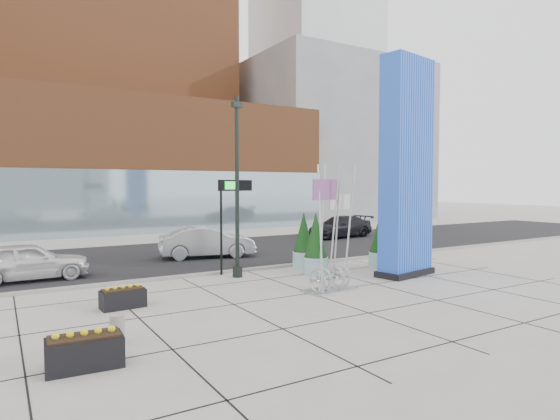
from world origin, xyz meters
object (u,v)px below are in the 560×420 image
car_silver_mid (207,242)px  public_art_sculpture (331,258)px  concrete_bollard (117,329)px  car_white_west (28,262)px  overhead_street_sign (236,193)px  lamp_post (237,204)px  blue_pylon (406,171)px

car_silver_mid → public_art_sculpture: bearing=-161.3°
concrete_bollard → car_white_west: (-1.42, 9.47, 0.42)m
overhead_street_sign → public_art_sculpture: bearing=-91.7°
concrete_bollard → car_silver_mid: (6.98, 11.41, 0.46)m
concrete_bollard → overhead_street_sign: 9.78m
lamp_post → concrete_bollard: size_ratio=10.62×
lamp_post → car_silver_mid: size_ratio=1.51×
blue_pylon → car_silver_mid: size_ratio=1.84×
public_art_sculpture → blue_pylon: bearing=2.8°
overhead_street_sign → car_white_west: overhead_street_sign is taller
car_white_west → concrete_bollard: bearing=-172.3°
lamp_post → overhead_street_sign: 0.96m
lamp_post → public_art_sculpture: (1.78, -4.00, -1.85)m
lamp_post → overhead_street_sign: size_ratio=1.84×
concrete_bollard → car_silver_mid: size_ratio=0.14×
public_art_sculpture → concrete_bollard: public_art_sculpture is taller
lamp_post → concrete_bollard: 8.90m
overhead_street_sign → car_white_west: 8.72m
car_white_west → car_silver_mid: size_ratio=0.91×
blue_pylon → overhead_street_sign: bearing=134.5°
lamp_post → car_white_west: size_ratio=1.65×
concrete_bollard → car_white_west: car_white_west is taller
blue_pylon → car_silver_mid: bearing=110.5°
public_art_sculpture → concrete_bollard: size_ratio=6.51×
concrete_bollard → car_white_west: 9.59m
overhead_street_sign → car_silver_mid: 5.43m
concrete_bollard → overhead_street_sign: overhead_street_sign is taller
blue_pylon → car_silver_mid: (-5.35, 8.83, -3.58)m
public_art_sculpture → car_silver_mid: size_ratio=0.92×
lamp_post → concrete_bollard: (-6.08, -5.91, -2.70)m
blue_pylon → public_art_sculpture: (-4.47, -0.67, -3.20)m
lamp_post → overhead_street_sign: lamp_post is taller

